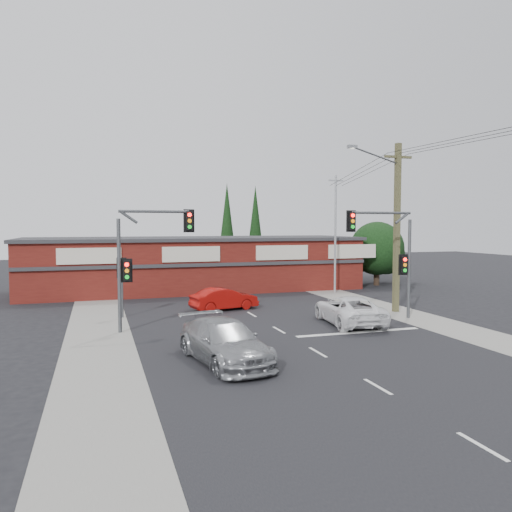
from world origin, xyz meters
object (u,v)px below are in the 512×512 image
object	(u,v)px
white_suv	(349,310)
shop_building	(195,263)
utility_pole	(395,222)
silver_suv	(225,342)
red_sedan	(224,299)

from	to	relation	value
white_suv	shop_building	distance (m)	17.25
white_suv	utility_pole	bearing A→B (deg)	-143.70
silver_suv	shop_building	distance (m)	21.86
silver_suv	red_sedan	size ratio (longest dim) A/B	1.33
white_suv	shop_building	bearing A→B (deg)	-66.14
white_suv	utility_pole	size ratio (longest dim) A/B	0.54
shop_building	utility_pole	xyz separation A→B (m)	(9.36, -14.00, 3.26)
utility_pole	silver_suv	bearing A→B (deg)	-148.30
red_sedan	shop_building	xyz separation A→B (m)	(0.13, 10.20, 1.45)
silver_suv	utility_pole	size ratio (longest dim) A/B	0.55
white_suv	red_sedan	bearing A→B (deg)	-43.51
shop_building	utility_pole	world-z (taller)	utility_pole
red_sedan	utility_pole	distance (m)	11.25
silver_suv	shop_building	xyz separation A→B (m)	(2.98, 21.62, 1.34)
white_suv	shop_building	world-z (taller)	shop_building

